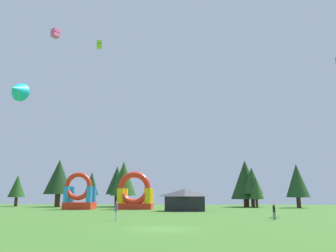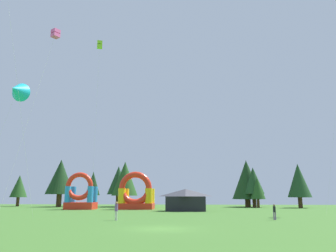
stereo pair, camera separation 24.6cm
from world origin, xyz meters
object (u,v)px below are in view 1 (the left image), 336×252
(kite_lime_box, at_px, (99,45))
(kite_pink_box, at_px, (55,34))
(person_left_edge, at_px, (116,209))
(inflatable_orange_dome, at_px, (135,196))
(inflatable_red_slide, at_px, (79,196))
(festival_tent, at_px, (185,200))
(person_near_camera, at_px, (274,211))
(kite_cyan_delta, at_px, (16,90))

(kite_lime_box, relative_size, kite_pink_box, 1.18)
(person_left_edge, height_order, inflatable_orange_dome, inflatable_orange_dome)
(inflatable_red_slide, relative_size, festival_tent, 1.04)
(kite_lime_box, relative_size, inflatable_orange_dome, 3.47)
(inflatable_orange_dome, height_order, festival_tent, inflatable_orange_dome)
(kite_lime_box, bearing_deg, festival_tent, 50.08)
(person_left_edge, height_order, inflatable_red_slide, inflatable_red_slide)
(kite_pink_box, distance_m, inflatable_red_slide, 32.58)
(kite_lime_box, distance_m, kite_pink_box, 10.50)
(kite_lime_box, distance_m, person_near_camera, 29.43)
(person_left_edge, distance_m, inflatable_orange_dome, 25.07)
(kite_lime_box, bearing_deg, kite_pink_box, -100.12)
(kite_cyan_delta, distance_m, festival_tent, 29.07)
(kite_pink_box, height_order, person_left_edge, kite_pink_box)
(person_left_edge, relative_size, festival_tent, 0.30)
(kite_cyan_delta, bearing_deg, kite_pink_box, -35.41)
(person_near_camera, bearing_deg, person_left_edge, -162.58)
(kite_lime_box, relative_size, person_near_camera, 14.32)
(kite_cyan_delta, height_order, inflatable_orange_dome, kite_cyan_delta)
(kite_lime_box, height_order, kite_cyan_delta, kite_lime_box)
(inflatable_orange_dome, xyz_separation_m, inflatable_red_slide, (-9.62, -1.05, 0.02))
(kite_pink_box, xyz_separation_m, person_near_camera, (22.01, 5.42, -17.54))
(kite_lime_box, distance_m, person_left_edge, 22.00)
(kite_cyan_delta, xyz_separation_m, festival_tent, (18.48, 18.78, -12.28))
(person_left_edge, relative_size, inflatable_orange_dome, 0.28)
(kite_pink_box, xyz_separation_m, inflatable_red_slide, (-5.70, 27.66, -16.24))
(person_near_camera, distance_m, inflatable_orange_dome, 29.52)
(kite_lime_box, xyz_separation_m, kite_cyan_delta, (-7.53, -5.69, -7.84))
(kite_lime_box, relative_size, person_left_edge, 12.22)
(person_near_camera, relative_size, inflatable_orange_dome, 0.24)
(person_near_camera, xyz_separation_m, festival_tent, (-9.31, 17.47, 0.76))
(person_near_camera, bearing_deg, kite_cyan_delta, -165.82)
(person_left_edge, distance_m, festival_tent, 20.29)
(kite_cyan_delta, height_order, festival_tent, kite_cyan_delta)
(kite_pink_box, xyz_separation_m, inflatable_orange_dome, (3.92, 28.71, -16.26))
(inflatable_red_slide, xyz_separation_m, festival_tent, (18.40, -4.77, -0.54))
(kite_pink_box, distance_m, person_near_camera, 28.66)
(kite_lime_box, xyz_separation_m, kite_pink_box, (-1.75, -9.80, -3.34))
(kite_cyan_delta, bearing_deg, inflatable_orange_dome, 68.47)
(person_left_edge, bearing_deg, kite_cyan_delta, 36.47)
(kite_pink_box, bearing_deg, festival_tent, 60.97)
(person_left_edge, bearing_deg, inflatable_red_slide, -25.75)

